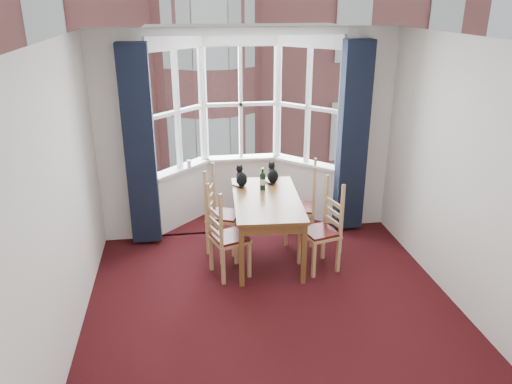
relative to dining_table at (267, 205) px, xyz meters
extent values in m
plane|color=black|center=(-0.13, -1.45, -0.71)|extent=(4.50, 4.50, 0.00)
plane|color=white|center=(-0.13, -1.45, 2.09)|extent=(4.50, 4.50, 0.00)
plane|color=silver|center=(-2.13, -1.45, 0.69)|extent=(0.00, 4.50, 4.50)
plane|color=silver|center=(1.87, -1.45, 0.69)|extent=(0.00, 4.50, 4.50)
plane|color=silver|center=(-0.13, -3.70, 0.69)|extent=(4.00, 0.00, 4.00)
cube|color=silver|center=(-1.78, 0.80, 0.69)|extent=(0.70, 0.12, 2.80)
cube|color=silver|center=(1.52, 0.80, 0.69)|extent=(0.70, 0.12, 2.80)
cube|color=black|center=(-1.55, 0.62, 0.64)|extent=(0.38, 0.22, 2.60)
cube|color=black|center=(1.29, 0.62, 0.64)|extent=(0.38, 0.22, 2.60)
cube|color=brown|center=(0.00, 0.00, 0.07)|extent=(0.92, 1.58, 0.04)
cube|color=brown|center=(-0.41, -0.69, -0.33)|extent=(0.06, 0.06, 0.77)
cube|color=brown|center=(-0.31, 0.74, -0.33)|extent=(0.06, 0.06, 0.77)
cube|color=brown|center=(0.31, -0.74, -0.33)|extent=(0.06, 0.06, 0.77)
cube|color=brown|center=(0.41, 0.69, -0.33)|extent=(0.06, 0.06, 0.77)
cube|color=tan|center=(-0.51, -0.39, -0.23)|extent=(0.51, 0.53, 0.06)
cube|color=#4D100D|center=(-0.51, -0.39, -0.22)|extent=(0.46, 0.48, 0.03)
cube|color=tan|center=(-0.52, 0.26, -0.23)|extent=(0.52, 0.53, 0.06)
cube|color=#4D100D|center=(-0.52, 0.26, -0.22)|extent=(0.47, 0.48, 0.03)
cube|color=tan|center=(0.58, -0.42, -0.23)|extent=(0.49, 0.51, 0.06)
cube|color=#4D100D|center=(0.58, -0.42, -0.22)|extent=(0.44, 0.46, 0.03)
cube|color=tan|center=(0.52, 0.35, -0.23)|extent=(0.50, 0.51, 0.06)
cube|color=#4D100D|center=(0.52, 0.35, -0.22)|extent=(0.45, 0.46, 0.03)
ellipsoid|color=black|center=(-0.25, 0.47, 0.18)|extent=(0.20, 0.23, 0.19)
sphere|color=black|center=(-0.27, 0.54, 0.31)|extent=(0.11, 0.11, 0.09)
cone|color=black|center=(-0.30, 0.53, 0.35)|extent=(0.04, 0.04, 0.04)
cone|color=black|center=(-0.25, 0.54, 0.35)|extent=(0.04, 0.04, 0.04)
ellipsoid|color=black|center=(0.17, 0.53, 0.18)|extent=(0.16, 0.20, 0.19)
sphere|color=black|center=(0.17, 0.60, 0.31)|extent=(0.10, 0.10, 0.09)
cone|color=black|center=(0.14, 0.60, 0.35)|extent=(0.04, 0.04, 0.04)
cone|color=black|center=(0.20, 0.60, 0.35)|extent=(0.04, 0.04, 0.04)
cylinder|color=black|center=(0.00, 0.29, 0.20)|extent=(0.07, 0.07, 0.21)
sphere|color=black|center=(0.00, 0.29, 0.30)|extent=(0.07, 0.07, 0.07)
cylinder|color=black|center=(0.00, 0.29, 0.34)|extent=(0.03, 0.03, 0.09)
cylinder|color=gold|center=(0.00, 0.29, 0.38)|extent=(0.03, 0.03, 0.02)
cylinder|color=silver|center=(0.00, 0.29, 0.20)|extent=(0.08, 0.08, 0.08)
cylinder|color=white|center=(-0.93, 1.15, 0.21)|extent=(0.06, 0.06, 0.11)
plane|color=#333335|center=(-0.13, 30.80, -6.71)|extent=(80.00, 80.00, 0.00)
cube|color=#98544E|center=(-0.13, 12.80, 0.29)|extent=(18.00, 6.00, 14.00)
cylinder|color=#98544E|center=(-0.13, 9.80, 0.29)|extent=(3.20, 3.20, 14.00)
camera|label=1|loc=(-1.00, -5.69, 2.44)|focal=35.00mm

